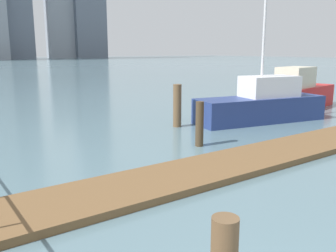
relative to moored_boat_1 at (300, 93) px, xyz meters
name	(u,v)px	position (x,y,z in m)	size (l,w,h in m)	color
floating_dock	(228,165)	(-10.94, -5.46, -0.81)	(14.63, 2.00, 0.18)	brown
dock_piling_1	(200,124)	(-10.07, -3.15, -0.12)	(0.28, 0.28, 1.56)	#473826
dock_piling_2	(177,106)	(-8.75, -0.09, 0.02)	(0.36, 0.36, 1.84)	brown
moored_boat_1	(300,93)	(0.00, 0.00, 0.00)	(5.55, 2.67, 2.37)	red
moored_boat_2	(262,104)	(-4.79, -1.38, -0.07)	(6.51, 2.92, 9.38)	navy
skyline_tower_5	(62,20)	(34.58, 135.90, 14.04)	(11.91, 6.84, 29.89)	#8C939E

